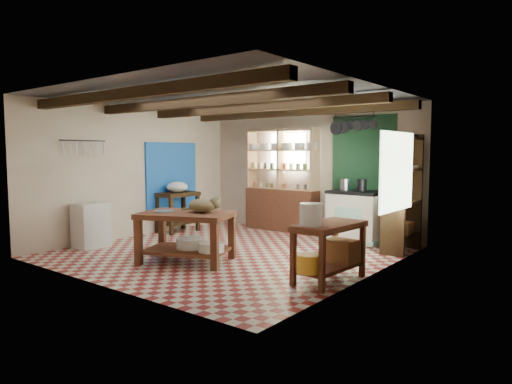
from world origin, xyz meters
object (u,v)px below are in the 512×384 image
Objects in this scene: right_counter at (329,252)px; cat at (202,206)px; prep_table at (178,212)px; work_table at (186,237)px; white_cabinet at (91,225)px; stove at (356,216)px.

cat is (-2.05, -0.26, 0.49)m from right_counter.
prep_table is 2.86m from cat.
white_cabinet is at bearing 165.87° from work_table.
prep_table is at bearing -157.20° from stove.
cat reaches higher than work_table.
prep_table is 2.05m from white_cabinet.
prep_table is 4.58m from right_counter.
prep_table is at bearing 167.06° from right_counter.
stove is 0.92× the size of right_counter.
right_counter is at bearing -12.09° from work_table.
stove is 3.19m from cat.
right_counter is (4.40, 0.70, -0.01)m from white_cabinet.
prep_table is 1.80× the size of cat.
work_table is 1.37× the size of stove.
prep_table is 1.06× the size of white_cabinet.
cat reaches higher than right_counter.
stove reaches higher than white_cabinet.
stove is 3.73m from prep_table.
right_counter is (0.90, -2.69, -0.10)m from stove.
stove reaches higher than right_counter.
work_table is at bearing -112.15° from stove.
prep_table reaches higher than work_table.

